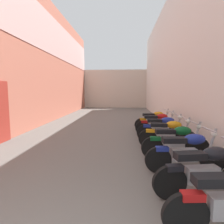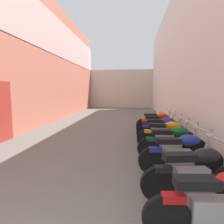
{
  "view_description": "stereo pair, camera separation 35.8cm",
  "coord_description": "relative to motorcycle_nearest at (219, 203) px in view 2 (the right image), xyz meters",
  "views": [
    {
      "loc": [
        1.02,
        -0.75,
        1.86
      ],
      "look_at": [
        0.55,
        6.58,
        1.04
      ],
      "focal_mm": 30.65,
      "sensor_mm": 36.0,
      "label": 1
    },
    {
      "loc": [
        1.38,
        -0.72,
        1.86
      ],
      "look_at": [
        0.55,
        6.58,
        1.04
      ],
      "focal_mm": 30.65,
      "sensor_mm": 36.0,
      "label": 2
    }
  ],
  "objects": [
    {
      "name": "motorcycle_sixth",
      "position": [
        0.0,
        4.65,
        0.0
      ],
      "size": [
        1.85,
        0.58,
        1.04
      ],
      "color": "black",
      "rests_on": "ground"
    },
    {
      "name": "motorcycle_seventh",
      "position": [
        0.0,
        5.66,
        0.0
      ],
      "size": [
        1.85,
        0.58,
        1.04
      ],
      "color": "black",
      "rests_on": "ground"
    },
    {
      "name": "motorcycle_third",
      "position": [
        0.0,
        1.92,
        0.0
      ],
      "size": [
        1.85,
        0.58,
        1.04
      ],
      "color": "black",
      "rests_on": "ground"
    },
    {
      "name": "motorcycle_eighth",
      "position": [
        -0.0,
        6.47,
        0.0
      ],
      "size": [
        1.84,
        0.58,
        1.04
      ],
      "color": "black",
      "rests_on": "ground"
    },
    {
      "name": "building_right",
      "position": [
        1.14,
        8.46,
        2.99
      ],
      "size": [
        0.45,
        20.13,
        6.99
      ],
      "color": "silver",
      "rests_on": "ground"
    },
    {
      "name": "building_far_end",
      "position": [
        -2.43,
        19.53,
        1.56
      ],
      "size": [
        9.73,
        2.0,
        4.11
      ],
      "primitive_type": "cube",
      "color": "beige",
      "rests_on": "ground"
    },
    {
      "name": "motorcycle_nearest",
      "position": [
        0.0,
        0.0,
        0.0
      ],
      "size": [
        1.85,
        0.58,
        1.04
      ],
      "color": "black",
      "rests_on": "ground"
    },
    {
      "name": "motorcycle_fifth",
      "position": [
        -0.0,
        3.77,
        0.0
      ],
      "size": [
        1.85,
        0.58,
        1.04
      ],
      "color": "black",
      "rests_on": "ground"
    },
    {
      "name": "building_left",
      "position": [
        -5.99,
        8.42,
        3.11
      ],
      "size": [
        0.45,
        20.13,
        7.16
      ],
      "color": "#B76651",
      "rests_on": "ground"
    },
    {
      "name": "motorcycle_second",
      "position": [
        -0.0,
        0.91,
        0.0
      ],
      "size": [
        1.84,
        0.58,
        1.04
      ],
      "color": "black",
      "rests_on": "ground"
    },
    {
      "name": "ground_plane",
      "position": [
        -2.43,
        6.47,
        -0.5
      ],
      "size": [
        36.13,
        36.13,
        0.0
      ],
      "primitive_type": "plane",
      "color": "#66635E"
    },
    {
      "name": "motorcycle_fourth",
      "position": [
        0.0,
        2.83,
        0.0
      ],
      "size": [
        1.85,
        0.58,
        1.04
      ],
      "color": "black",
      "rests_on": "ground"
    }
  ]
}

